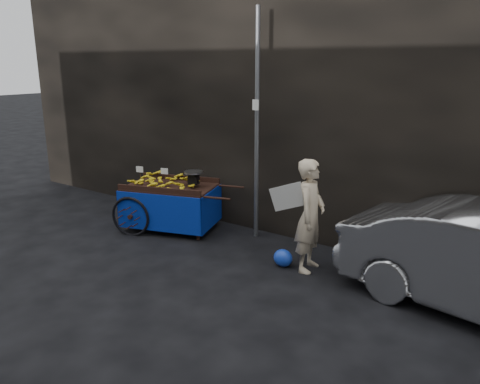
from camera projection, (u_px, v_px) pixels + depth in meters
The scene contains 6 objects.
ground at pixel (199, 255), 7.79m from camera, with size 80.00×80.00×0.00m, color black.
building_wall at pixel (298, 95), 8.96m from camera, with size 13.50×2.00×5.00m.
street_pole at pixel (257, 128), 8.11m from camera, with size 0.12×0.10×4.00m.
banana_cart at pixel (168, 190), 8.86m from camera, with size 2.48×1.65×1.24m.
vendor at pixel (310, 216), 7.05m from camera, with size 0.81×0.68×1.74m.
plastic_bag at pixel (283, 258), 7.34m from camera, with size 0.31×0.25×0.28m, color #193CBD.
Camera 1 is at (4.68, -5.54, 3.12)m, focal length 35.00 mm.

